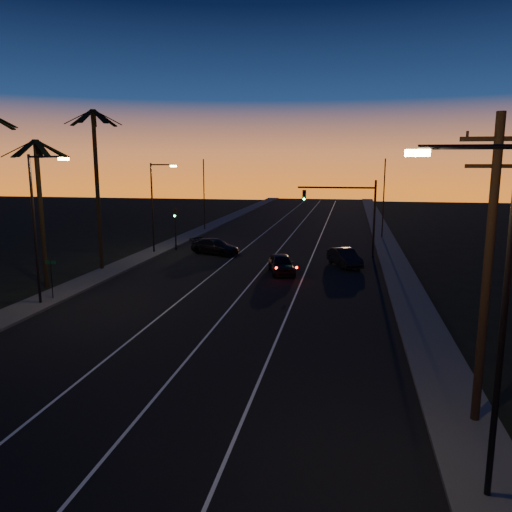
% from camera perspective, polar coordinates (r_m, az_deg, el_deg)
% --- Properties ---
extents(road, '(20.00, 170.00, 0.01)m').
position_cam_1_polar(road, '(38.00, -0.67, -2.33)').
color(road, black).
rests_on(road, ground).
extents(sidewalk_left, '(2.40, 170.00, 0.16)m').
position_cam_1_polar(sidewalk_left, '(41.61, -15.97, -1.51)').
color(sidewalk_left, '#3A3A37').
rests_on(sidewalk_left, ground).
extents(sidewalk_right, '(2.40, 170.00, 0.16)m').
position_cam_1_polar(sidewalk_right, '(37.47, 16.40, -2.84)').
color(sidewalk_right, '#3A3A37').
rests_on(sidewalk_right, ground).
extents(lane_stripe_left, '(0.12, 160.00, 0.01)m').
position_cam_1_polar(lane_stripe_left, '(38.68, -5.03, -2.12)').
color(lane_stripe_left, silver).
rests_on(lane_stripe_left, road).
extents(lane_stripe_mid, '(0.12, 160.00, 0.01)m').
position_cam_1_polar(lane_stripe_mid, '(37.90, 0.08, -2.35)').
color(lane_stripe_mid, silver).
rests_on(lane_stripe_mid, road).
extents(lane_stripe_right, '(0.12, 160.00, 0.01)m').
position_cam_1_polar(lane_stripe_right, '(37.43, 5.35, -2.56)').
color(lane_stripe_right, silver).
rests_on(lane_stripe_right, road).
extents(palm_mid, '(4.25, 4.16, 10.03)m').
position_cam_1_polar(palm_mid, '(36.66, -23.48, 6.21)').
color(palm_mid, black).
rests_on(palm_mid, ground).
extents(palm_far, '(4.25, 4.16, 12.53)m').
position_cam_1_polar(palm_far, '(41.23, -17.76, 8.85)').
color(palm_far, black).
rests_on(palm_far, ground).
extents(streetlight_left_near, '(2.55, 0.26, 9.00)m').
position_cam_1_polar(streetlight_left_near, '(32.04, -23.63, 4.01)').
color(streetlight_left_near, black).
rests_on(streetlight_left_near, ground).
extents(streetlight_left_far, '(2.55, 0.26, 8.50)m').
position_cam_1_polar(streetlight_left_far, '(47.95, -11.45, 6.26)').
color(streetlight_left_far, black).
rests_on(streetlight_left_far, ground).
extents(streetlight_right_near, '(2.55, 0.26, 9.00)m').
position_cam_1_polar(streetlight_right_near, '(13.16, 25.37, -4.39)').
color(streetlight_right_near, black).
rests_on(streetlight_right_near, ground).
extents(street_sign, '(0.70, 0.06, 2.60)m').
position_cam_1_polar(street_sign, '(33.47, -22.36, -2.02)').
color(street_sign, black).
rests_on(street_sign, ground).
extents(utility_pole, '(2.20, 0.28, 10.00)m').
position_cam_1_polar(utility_pole, '(17.16, 24.98, -1.08)').
color(utility_pole, black).
rests_on(utility_pole, ground).
extents(signal_mast, '(7.10, 0.41, 7.00)m').
position_cam_1_polar(signal_mast, '(46.45, 10.50, 5.81)').
color(signal_mast, black).
rests_on(signal_mast, ground).
extents(signal_post, '(0.28, 0.37, 4.20)m').
position_cam_1_polar(signal_post, '(49.57, -9.22, 3.95)').
color(signal_post, black).
rests_on(signal_post, ground).
extents(far_pole_left, '(0.14, 0.14, 9.00)m').
position_cam_1_polar(far_pole_left, '(64.11, -5.96, 6.94)').
color(far_pole_left, black).
rests_on(far_pole_left, ground).
extents(far_pole_right, '(0.14, 0.14, 9.00)m').
position_cam_1_polar(far_pole_right, '(58.56, 14.38, 6.33)').
color(far_pole_right, black).
rests_on(far_pole_right, ground).
extents(lead_car, '(2.98, 5.18, 1.50)m').
position_cam_1_polar(lead_car, '(38.92, 2.93, -0.90)').
color(lead_car, black).
rests_on(lead_car, road).
extents(right_car, '(3.19, 4.71, 1.47)m').
position_cam_1_polar(right_car, '(42.23, 10.09, -0.16)').
color(right_car, black).
rests_on(right_car, road).
extents(cross_car, '(5.39, 3.79, 1.45)m').
position_cam_1_polar(cross_car, '(47.22, -4.68, 1.08)').
color(cross_car, black).
rests_on(cross_car, road).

